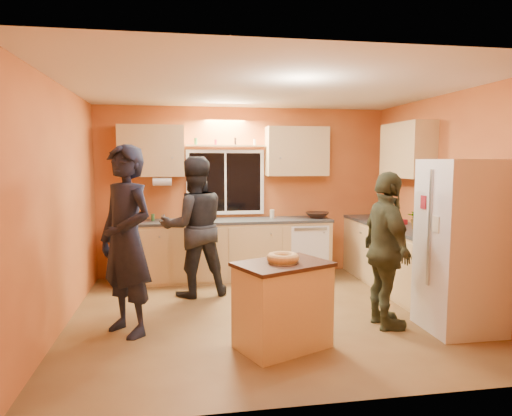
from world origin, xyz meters
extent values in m
plane|color=brown|center=(0.00, 0.00, 0.00)|extent=(4.50, 4.50, 0.00)
cube|color=orange|center=(0.00, 2.00, 1.30)|extent=(4.50, 0.04, 2.60)
cube|color=orange|center=(0.00, -2.00, 1.30)|extent=(4.50, 0.04, 2.60)
cube|color=orange|center=(-2.25, 0.00, 1.30)|extent=(0.04, 4.00, 2.60)
cube|color=orange|center=(2.25, 0.00, 1.30)|extent=(0.04, 4.00, 2.60)
cube|color=white|center=(0.00, 0.00, 2.60)|extent=(4.50, 4.00, 0.02)
cube|color=black|center=(-0.30, 1.99, 1.45)|extent=(1.10, 0.02, 0.90)
cube|color=white|center=(-0.30, 1.97, 1.45)|extent=(1.20, 0.04, 1.00)
cube|color=tan|center=(-1.40, 1.83, 1.92)|extent=(0.95, 0.33, 0.75)
cube|color=tan|center=(0.80, 1.83, 1.92)|extent=(0.95, 0.33, 0.75)
cube|color=tan|center=(2.08, 0.80, 1.92)|extent=(0.33, 1.00, 0.75)
cylinder|color=silver|center=(-1.25, 1.72, 1.48)|extent=(0.27, 0.12, 0.12)
cube|color=tan|center=(-0.35, 1.70, 0.43)|extent=(3.20, 0.60, 0.86)
cube|color=#282B2D|center=(-0.35, 1.70, 0.88)|extent=(3.24, 0.62, 0.04)
cube|color=tan|center=(1.95, 1.70, 0.43)|extent=(0.60, 0.60, 0.86)
cube|color=#282B2D|center=(1.95, 1.70, 0.88)|extent=(0.62, 0.62, 0.04)
cube|color=tan|center=(1.95, 0.50, 0.43)|extent=(0.60, 1.80, 0.86)
cube|color=#282B2D|center=(1.95, 0.50, 0.88)|extent=(0.62, 1.84, 0.04)
cube|color=silver|center=(1.89, -0.80, 0.90)|extent=(0.72, 0.70, 1.80)
cube|color=tan|center=(-0.05, -0.94, 0.40)|extent=(0.97, 0.83, 0.80)
cube|color=black|center=(-0.05, -0.94, 0.81)|extent=(1.02, 0.87, 0.04)
torus|color=tan|center=(-0.05, -0.94, 0.87)|extent=(0.31, 0.31, 0.09)
imported|color=black|center=(-1.55, -0.32, 0.97)|extent=(0.82, 0.84, 1.95)
imported|color=black|center=(-0.83, 0.92, 0.92)|extent=(1.02, 0.86, 1.84)
imported|color=#2E3220|center=(1.15, -0.60, 0.84)|extent=(0.44, 0.99, 1.67)
imported|color=black|center=(1.10, 1.70, 0.94)|extent=(0.47, 0.47, 0.09)
cylinder|color=beige|center=(-0.63, 1.72, 0.99)|extent=(0.14, 0.14, 0.17)
imported|color=gray|center=(2.03, 0.35, 1.05)|extent=(0.33, 0.32, 0.29)
cube|color=maroon|center=(2.02, 0.80, 0.94)|extent=(0.19, 0.16, 0.07)
camera|label=1|loc=(-1.01, -5.06, 1.79)|focal=32.00mm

